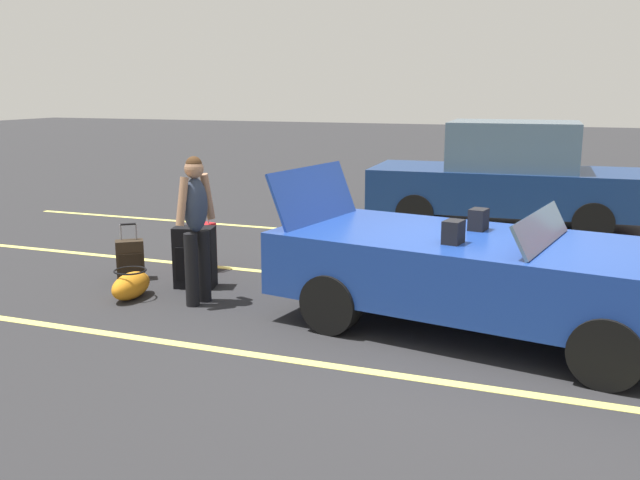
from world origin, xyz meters
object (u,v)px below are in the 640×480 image
convertible_car (505,276)px  duffel_bag (131,285)px  traveler_person (196,222)px  parked_sedan_near (507,176)px  suitcase_large_black (195,257)px  suitcase_small_carryon (130,260)px  suitcase_medium_bright (200,247)px

convertible_car → duffel_bag: 4.15m
traveler_person → parked_sedan_near: size_ratio=0.36×
suitcase_large_black → suitcase_small_carryon: suitcase_large_black is taller
suitcase_medium_bright → parked_sedan_near: bearing=-115.0°
suitcase_medium_bright → traveler_person: (0.73, -1.29, 0.62)m
convertible_car → suitcase_small_carryon: bearing=-175.3°
convertible_car → parked_sedan_near: size_ratio=0.96×
convertible_car → traveler_person: bearing=-167.2°
duffel_bag → traveler_person: size_ratio=0.40×
suitcase_medium_bright → suitcase_small_carryon: bearing=63.2°
suitcase_large_black → suitcase_medium_bright: suitcase_medium_bright is taller
suitcase_medium_bright → traveler_person: size_ratio=0.58×
duffel_bag → suitcase_small_carryon: bearing=125.6°
suitcase_large_black → duffel_bag: size_ratio=1.13×
suitcase_medium_bright → suitcase_small_carryon: 0.92m
convertible_car → suitcase_medium_bright: bearing=174.3°
traveler_person → suitcase_small_carryon: bearing=167.2°
convertible_car → parked_sedan_near: bearing=105.8°
suitcase_small_carryon → traveler_person: (1.32, -0.59, 0.68)m
suitcase_small_carryon → suitcase_large_black: bearing=52.2°
convertible_car → duffel_bag: size_ratio=6.70×
convertible_car → suitcase_large_black: size_ratio=5.93×
duffel_bag → convertible_car: bearing=3.6°
suitcase_large_black → suitcase_small_carryon: size_ratio=1.04×
duffel_bag → parked_sedan_near: 6.85m
convertible_car → duffel_bag: (-4.12, -0.26, -0.43)m
suitcase_medium_bright → duffel_bag: suitcase_medium_bright is taller
suitcase_small_carryon → parked_sedan_near: parked_sedan_near is taller
traveler_person → convertible_car: bearing=13.9°
suitcase_small_carryon → suitcase_medium_bright: bearing=103.2°
convertible_car → parked_sedan_near: parked_sedan_near is taller
suitcase_small_carryon → parked_sedan_near: bearing=104.8°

